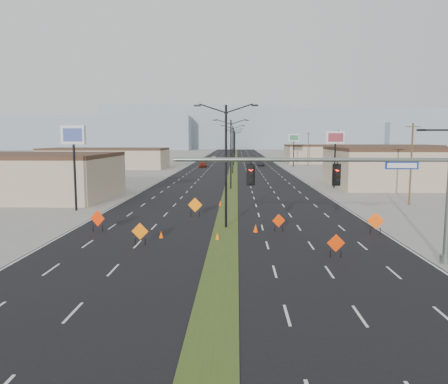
{
  "coord_description": "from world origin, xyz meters",
  "views": [
    {
      "loc": [
        0.9,
        -23.44,
        7.31
      ],
      "look_at": [
        -0.11,
        10.13,
        3.2
      ],
      "focal_mm": 35.0,
      "sensor_mm": 36.0,
      "label": 1
    }
  ],
  "objects_px": {
    "streetlight_4": "(234,144)",
    "construction_sign_2": "(195,206)",
    "streetlight_2": "(233,148)",
    "streetlight_3": "(234,146)",
    "streetlight_6": "(235,143)",
    "streetlight_1": "(231,152)",
    "construction_sign_5": "(376,222)",
    "construction_sign_0": "(98,219)",
    "pole_sign_west": "(73,142)",
    "streetlight_0": "(226,162)",
    "streetlight_5": "(235,143)",
    "cone_3": "(220,203)",
    "car_far": "(214,159)",
    "signal_mast": "(369,182)",
    "cone_1": "(217,236)",
    "car_left": "(203,164)",
    "pole_sign_east_far": "(294,140)",
    "pole_sign_east_near": "(335,142)",
    "cone_0": "(161,234)",
    "cone_2": "(256,228)",
    "construction_sign_4": "(336,244)",
    "construction_sign_3": "(279,221)",
    "construction_sign_1": "(140,232)"
  },
  "relations": [
    {
      "from": "streetlight_3",
      "to": "streetlight_6",
      "type": "height_order",
      "value": "same"
    },
    {
      "from": "streetlight_0",
      "to": "construction_sign_1",
      "type": "xyz_separation_m",
      "value": [
        -5.76,
        -6.2,
        -4.49
      ]
    },
    {
      "from": "construction_sign_3",
      "to": "construction_sign_4",
      "type": "distance_m",
      "value": 8.03
    },
    {
      "from": "streetlight_5",
      "to": "streetlight_4",
      "type": "bearing_deg",
      "value": -90.0
    },
    {
      "from": "streetlight_1",
      "to": "streetlight_3",
      "type": "bearing_deg",
      "value": 90.0
    },
    {
      "from": "streetlight_0",
      "to": "cone_3",
      "type": "bearing_deg",
      "value": 94.52
    },
    {
      "from": "streetlight_1",
      "to": "streetlight_6",
      "type": "relative_size",
      "value": 1.0
    },
    {
      "from": "streetlight_5",
      "to": "pole_sign_east_near",
      "type": "relative_size",
      "value": 1.19
    },
    {
      "from": "streetlight_5",
      "to": "construction_sign_2",
      "type": "distance_m",
      "value": 135.25
    },
    {
      "from": "car_far",
      "to": "cone_2",
      "type": "relative_size",
      "value": 7.2
    },
    {
      "from": "construction_sign_5",
      "to": "cone_2",
      "type": "xyz_separation_m",
      "value": [
        -9.12,
        0.6,
        -0.69
      ]
    },
    {
      "from": "streetlight_6",
      "to": "pole_sign_west",
      "type": "relative_size",
      "value": 1.16
    },
    {
      "from": "cone_0",
      "to": "pole_sign_east_far",
      "type": "distance_m",
      "value": 86.16
    },
    {
      "from": "streetlight_2",
      "to": "streetlight_6",
      "type": "relative_size",
      "value": 1.0
    },
    {
      "from": "streetlight_6",
      "to": "construction_sign_2",
      "type": "relative_size",
      "value": 5.46
    },
    {
      "from": "streetlight_3",
      "to": "pole_sign_west",
      "type": "height_order",
      "value": "streetlight_3"
    },
    {
      "from": "streetlight_0",
      "to": "construction_sign_4",
      "type": "distance_m",
      "value": 12.28
    },
    {
      "from": "signal_mast",
      "to": "streetlight_4",
      "type": "bearing_deg",
      "value": 94.01
    },
    {
      "from": "cone_3",
      "to": "pole_sign_east_far",
      "type": "bearing_deg",
      "value": 76.22
    },
    {
      "from": "streetlight_5",
      "to": "pole_sign_west",
      "type": "distance_m",
      "value": 132.69
    },
    {
      "from": "cone_0",
      "to": "construction_sign_5",
      "type": "bearing_deg",
      "value": 5.71
    },
    {
      "from": "construction_sign_2",
      "to": "pole_sign_east_near",
      "type": "height_order",
      "value": "pole_sign_east_near"
    },
    {
      "from": "car_far",
      "to": "streetlight_1",
      "type": "bearing_deg",
      "value": -89.63
    },
    {
      "from": "streetlight_0",
      "to": "streetlight_5",
      "type": "height_order",
      "value": "same"
    },
    {
      "from": "signal_mast",
      "to": "pole_sign_east_far",
      "type": "bearing_deg",
      "value": 85.44
    },
    {
      "from": "streetlight_5",
      "to": "cone_3",
      "type": "relative_size",
      "value": 16.63
    },
    {
      "from": "pole_sign_west",
      "to": "pole_sign_east_far",
      "type": "height_order",
      "value": "pole_sign_west"
    },
    {
      "from": "signal_mast",
      "to": "cone_1",
      "type": "height_order",
      "value": "signal_mast"
    },
    {
      "from": "construction_sign_5",
      "to": "cone_3",
      "type": "xyz_separation_m",
      "value": [
        -12.43,
        14.06,
        -0.72
      ]
    },
    {
      "from": "construction_sign_2",
      "to": "streetlight_1",
      "type": "bearing_deg",
      "value": 87.95
    },
    {
      "from": "pole_sign_west",
      "to": "streetlight_5",
      "type": "bearing_deg",
      "value": 100.32
    },
    {
      "from": "streetlight_4",
      "to": "construction_sign_2",
      "type": "relative_size",
      "value": 5.46
    },
    {
      "from": "streetlight_6",
      "to": "pole_sign_west",
      "type": "distance_m",
      "value": 160.53
    },
    {
      "from": "streetlight_4",
      "to": "cone_3",
      "type": "xyz_separation_m",
      "value": [
        -0.93,
        -100.29,
        -5.12
      ]
    },
    {
      "from": "streetlight_0",
      "to": "pole_sign_west",
      "type": "height_order",
      "value": "streetlight_0"
    },
    {
      "from": "streetlight_3",
      "to": "cone_1",
      "type": "distance_m",
      "value": 88.62
    },
    {
      "from": "car_left",
      "to": "cone_1",
      "type": "bearing_deg",
      "value": -83.88
    },
    {
      "from": "construction_sign_1",
      "to": "streetlight_1",
      "type": "bearing_deg",
      "value": 85.56
    },
    {
      "from": "construction_sign_0",
      "to": "construction_sign_1",
      "type": "relative_size",
      "value": 1.1
    },
    {
      "from": "construction_sign_0",
      "to": "pole_sign_west",
      "type": "bearing_deg",
      "value": 136.99
    },
    {
      "from": "construction_sign_0",
      "to": "pole_sign_east_far",
      "type": "xyz_separation_m",
      "value": [
        25.76,
        81.43,
        5.83
      ]
    },
    {
      "from": "streetlight_1",
      "to": "construction_sign_5",
      "type": "height_order",
      "value": "streetlight_1"
    },
    {
      "from": "streetlight_0",
      "to": "streetlight_5",
      "type": "xyz_separation_m",
      "value": [
        0.0,
        140.0,
        0.0
      ]
    },
    {
      "from": "streetlight_2",
      "to": "construction_sign_2",
      "type": "xyz_separation_m",
      "value": [
        -3.02,
        -51.15,
        -4.33
      ]
    },
    {
      "from": "cone_0",
      "to": "cone_2",
      "type": "xyz_separation_m",
      "value": [
        7.07,
        2.22,
        0.06
      ]
    },
    {
      "from": "signal_mast",
      "to": "pole_sign_west",
      "type": "relative_size",
      "value": 1.89
    },
    {
      "from": "construction_sign_0",
      "to": "pole_sign_west",
      "type": "relative_size",
      "value": 0.2
    },
    {
      "from": "signal_mast",
      "to": "cone_1",
      "type": "bearing_deg",
      "value": 148.6
    },
    {
      "from": "streetlight_1",
      "to": "pole_sign_west",
      "type": "height_order",
      "value": "streetlight_1"
    },
    {
      "from": "streetlight_2",
      "to": "construction_sign_2",
      "type": "relative_size",
      "value": 5.46
    }
  ]
}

